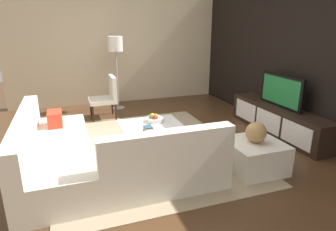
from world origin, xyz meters
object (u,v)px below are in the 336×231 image
Objects in this scene: book_stack at (149,129)px; television at (281,91)px; floor_lamp at (116,48)px; coffee_table at (152,137)px; ottoman at (254,156)px; sectional_couch at (94,157)px; media_console at (278,120)px; fruit_bowl at (155,118)px; decorative_ball at (256,132)px; accent_chair_near at (107,95)px.

television is at bearing 93.04° from book_stack.
coffee_table is at bearing 2.34° from floor_lamp.
television is 1.68m from ottoman.
sectional_couch is 1.46× the size of floor_lamp.
media_console is 2.23m from fruit_bowl.
sectional_couch is (0.50, -3.25, -0.50)m from television.
decorative_ball is at bearing 76.02° from sectional_couch.
floor_lamp reaches higher than book_stack.
coffee_table is at bearing -92.49° from media_console.
decorative_ball is (3.55, 1.18, -0.83)m from floor_lamp.
television reaches higher than book_stack.
television is 1.15× the size of accent_chair_near.
coffee_table is at bearing 6.33° from accent_chair_near.
media_console is at bearing 98.83° from sectional_couch.
ottoman is 2.50× the size of fruit_bowl.
media_console is 2.43m from book_stack.
coffee_table is 0.31m from fruit_bowl.
coffee_table is 1.09× the size of accent_chair_near.
media_console is 7.92× the size of fruit_bowl.
ottoman is (0.51, 2.04, -0.08)m from sectional_couch.
ottoman is at bearing 0.00° from decorative_ball.
book_stack reaches higher than ottoman.
decorative_ball reaches higher than ottoman.
sectional_couch is 2.50× the size of coffee_table.
television reaches higher than decorative_ball.
coffee_table is at bearing -135.71° from decorative_ball.
coffee_table is 5.99× the size of book_stack.
ottoman is (1.01, -1.21, -0.05)m from media_console.
television is 3.35m from accent_chair_near.
sectional_couch is at bearing -15.65° from floor_lamp.
floor_lamp is (-2.44, -0.10, 1.16)m from coffee_table.
sectional_couch is 3.34m from floor_lamp.
sectional_couch is at bearing -57.62° from coffee_table.
decorative_ball is (1.11, 1.08, 0.33)m from coffee_table.
fruit_bowl is at bearing 126.80° from sectional_couch.
floor_lamp is 10.27× the size of book_stack.
ottoman is 1.51m from book_stack.
ottoman is 1.64m from fruit_bowl.
fruit_bowl is at bearing 152.46° from coffee_table.
fruit_bowl reaches higher than media_console.
coffee_table is at bearing 151.97° from book_stack.
book_stack is (2.06, 0.31, -0.07)m from accent_chair_near.
sectional_couch reaches higher than book_stack.
accent_chair_near reaches higher than coffee_table.
sectional_couch is 2.73× the size of accent_chair_near.
fruit_bowl is (-1.29, -0.99, 0.23)m from ottoman.
book_stack is (2.67, -0.02, -0.94)m from floor_lamp.
coffee_table is 2.71m from floor_lamp.
fruit_bowl is 1.77× the size of book_stack.
sectional_couch is 8.47× the size of fruit_bowl.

